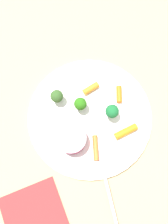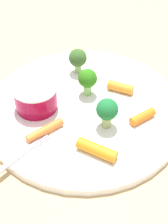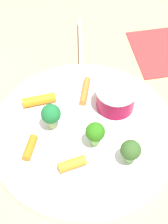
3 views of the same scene
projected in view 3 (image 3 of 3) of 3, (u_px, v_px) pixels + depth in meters
ground_plane at (83, 134)px, 0.54m from camera, size 2.40×2.40×0.00m
plate at (83, 132)px, 0.53m from camera, size 0.29×0.29×0.01m
sauce_cup at (116, 98)px, 0.54m from camera, size 0.07×0.07×0.04m
broccoli_floret_0 at (131, 151)px, 0.47m from camera, size 0.03×0.03×0.04m
broccoli_floret_1 at (98, 131)px, 0.49m from camera, size 0.03×0.03×0.05m
broccoli_floret_2 at (51, 115)px, 0.51m from camera, size 0.03×0.03×0.05m
carrot_stick_0 at (72, 164)px, 0.48m from camera, size 0.04×0.02×0.02m
carrot_stick_1 at (85, 91)px, 0.57m from camera, size 0.05×0.05×0.01m
carrot_stick_2 at (39, 100)px, 0.55m from camera, size 0.06×0.03×0.02m
carrot_stick_3 at (30, 148)px, 0.50m from camera, size 0.04×0.04×0.01m
fork at (81, 54)px, 0.63m from camera, size 0.11×0.17×0.00m
napkin at (167, 50)px, 0.66m from camera, size 0.17×0.18×0.00m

